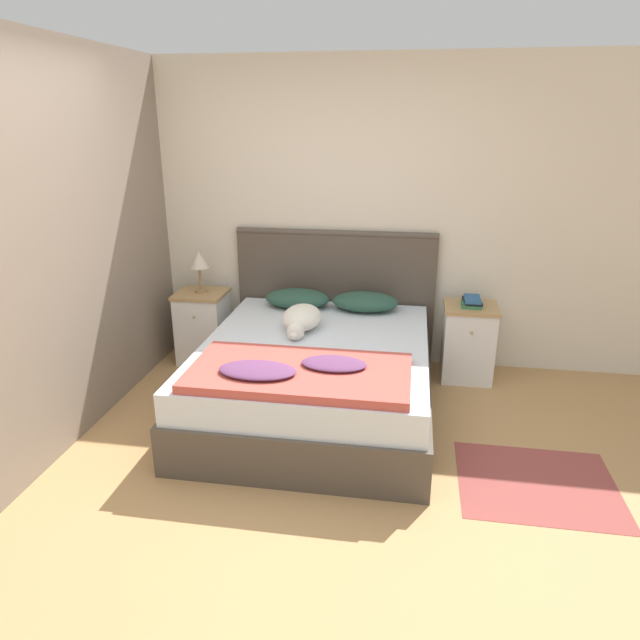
{
  "coord_description": "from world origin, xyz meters",
  "views": [
    {
      "loc": [
        0.77,
        -2.69,
        2.07
      ],
      "look_at": [
        0.12,
        1.24,
        0.65
      ],
      "focal_mm": 32.0,
      "sensor_mm": 36.0,
      "label": 1
    }
  ],
  "objects_px": {
    "bed": "(316,378)",
    "nightstand_right": "(468,342)",
    "pillow_left": "(297,298)",
    "table_lamp": "(199,261)",
    "book_stack": "(472,302)",
    "dog": "(302,319)",
    "nightstand_left": "(203,326)",
    "pillow_right": "(365,302)"
  },
  "relations": [
    {
      "from": "bed",
      "to": "table_lamp",
      "type": "height_order",
      "value": "table_lamp"
    },
    {
      "from": "nightstand_left",
      "to": "nightstand_right",
      "type": "relative_size",
      "value": 1.0
    },
    {
      "from": "nightstand_right",
      "to": "book_stack",
      "type": "height_order",
      "value": "book_stack"
    },
    {
      "from": "nightstand_left",
      "to": "pillow_left",
      "type": "xyz_separation_m",
      "value": [
        0.86,
        -0.0,
        0.3
      ]
    },
    {
      "from": "nightstand_left",
      "to": "nightstand_right",
      "type": "xyz_separation_m",
      "value": [
        2.29,
        0.0,
        0.0
      ]
    },
    {
      "from": "nightstand_right",
      "to": "pillow_left",
      "type": "height_order",
      "value": "pillow_left"
    },
    {
      "from": "nightstand_left",
      "to": "dog",
      "type": "xyz_separation_m",
      "value": [
        0.99,
        -0.52,
        0.31
      ]
    },
    {
      "from": "bed",
      "to": "pillow_left",
      "type": "xyz_separation_m",
      "value": [
        -0.29,
        0.77,
        0.35
      ]
    },
    {
      "from": "nightstand_right",
      "to": "table_lamp",
      "type": "bearing_deg",
      "value": 179.7
    },
    {
      "from": "nightstand_right",
      "to": "table_lamp",
      "type": "height_order",
      "value": "table_lamp"
    },
    {
      "from": "bed",
      "to": "dog",
      "type": "relative_size",
      "value": 3.24
    },
    {
      "from": "dog",
      "to": "nightstand_right",
      "type": "bearing_deg",
      "value": 22.05
    },
    {
      "from": "bed",
      "to": "pillow_right",
      "type": "bearing_deg",
      "value": 69.59
    },
    {
      "from": "book_stack",
      "to": "pillow_left",
      "type": "bearing_deg",
      "value": -179.63
    },
    {
      "from": "dog",
      "to": "pillow_left",
      "type": "bearing_deg",
      "value": 104.71
    },
    {
      "from": "bed",
      "to": "dog",
      "type": "bearing_deg",
      "value": 121.07
    },
    {
      "from": "pillow_left",
      "to": "table_lamp",
      "type": "bearing_deg",
      "value": 179.09
    },
    {
      "from": "bed",
      "to": "book_stack",
      "type": "relative_size",
      "value": 8.41
    },
    {
      "from": "book_stack",
      "to": "table_lamp",
      "type": "bearing_deg",
      "value": 179.89
    },
    {
      "from": "nightstand_left",
      "to": "dog",
      "type": "distance_m",
      "value": 1.17
    },
    {
      "from": "nightstand_left",
      "to": "book_stack",
      "type": "distance_m",
      "value": 2.32
    },
    {
      "from": "nightstand_left",
      "to": "nightstand_right",
      "type": "distance_m",
      "value": 2.29
    },
    {
      "from": "table_lamp",
      "to": "dog",
      "type": "bearing_deg",
      "value": -28.32
    },
    {
      "from": "pillow_right",
      "to": "book_stack",
      "type": "height_order",
      "value": "book_stack"
    },
    {
      "from": "bed",
      "to": "nightstand_right",
      "type": "bearing_deg",
      "value": 34.03
    },
    {
      "from": "nightstand_right",
      "to": "table_lamp",
      "type": "xyz_separation_m",
      "value": [
        -2.29,
        0.01,
        0.59
      ]
    },
    {
      "from": "bed",
      "to": "nightstand_right",
      "type": "xyz_separation_m",
      "value": [
        1.14,
        0.77,
        0.05
      ]
    },
    {
      "from": "nightstand_right",
      "to": "book_stack",
      "type": "distance_m",
      "value": 0.35
    },
    {
      "from": "bed",
      "to": "pillow_right",
      "type": "height_order",
      "value": "pillow_right"
    },
    {
      "from": "pillow_right",
      "to": "book_stack",
      "type": "distance_m",
      "value": 0.86
    },
    {
      "from": "nightstand_left",
      "to": "book_stack",
      "type": "relative_size",
      "value": 2.69
    },
    {
      "from": "dog",
      "to": "table_lamp",
      "type": "height_order",
      "value": "table_lamp"
    },
    {
      "from": "bed",
      "to": "book_stack",
      "type": "height_order",
      "value": "book_stack"
    },
    {
      "from": "nightstand_right",
      "to": "pillow_left",
      "type": "distance_m",
      "value": 1.46
    },
    {
      "from": "bed",
      "to": "pillow_right",
      "type": "distance_m",
      "value": 0.9
    },
    {
      "from": "bed",
      "to": "nightstand_right",
      "type": "relative_size",
      "value": 3.12
    },
    {
      "from": "bed",
      "to": "nightstand_left",
      "type": "xyz_separation_m",
      "value": [
        -1.14,
        0.77,
        0.05
      ]
    },
    {
      "from": "table_lamp",
      "to": "nightstand_left",
      "type": "bearing_deg",
      "value": -90.0
    },
    {
      "from": "nightstand_left",
      "to": "nightstand_right",
      "type": "height_order",
      "value": "same"
    },
    {
      "from": "bed",
      "to": "book_stack",
      "type": "bearing_deg",
      "value": 34.24
    },
    {
      "from": "dog",
      "to": "bed",
      "type": "bearing_deg",
      "value": -58.93
    },
    {
      "from": "pillow_left",
      "to": "table_lamp",
      "type": "xyz_separation_m",
      "value": [
        -0.86,
        0.01,
        0.28
      ]
    }
  ]
}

